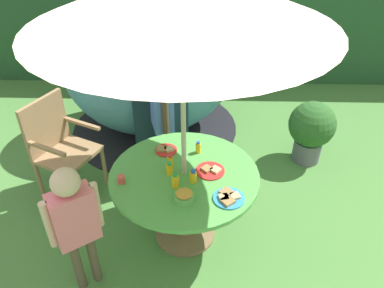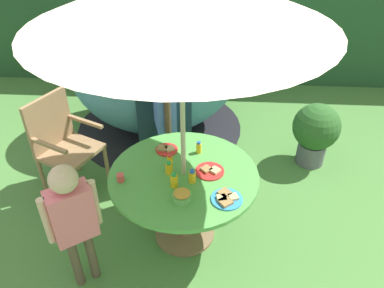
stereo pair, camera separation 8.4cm
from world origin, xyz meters
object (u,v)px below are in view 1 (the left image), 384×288
at_px(juice_bottle_near_left, 169,169).
at_px(juice_bottle_center_front, 170,161).
at_px(juice_bottle_far_left, 198,147).
at_px(juice_bottle_mid_left, 193,176).
at_px(potted_plant, 311,129).
at_px(child_in_pink_shirt, 74,217).
at_px(cup_near, 121,179).
at_px(wooden_chair, 59,143).
at_px(juice_bottle_near_right, 175,181).
at_px(garden_table, 184,189).
at_px(dome_tent, 151,62).
at_px(plate_center_back, 166,150).
at_px(snack_bowl, 184,196).
at_px(plate_front_edge, 228,198).
at_px(plate_far_right, 210,170).
at_px(child_in_blue_shirt, 162,107).

bearing_deg(juice_bottle_near_left, juice_bottle_center_front, 91.06).
distance_m(juice_bottle_far_left, juice_bottle_mid_left, 0.38).
relative_size(potted_plant, child_in_pink_shirt, 0.63).
xyz_separation_m(juice_bottle_near_left, cup_near, (-0.36, -0.12, -0.02)).
height_order(wooden_chair, potted_plant, wooden_chair).
bearing_deg(juice_bottle_near_right, cup_near, 175.11).
xyz_separation_m(garden_table, dome_tent, (-0.45, 1.75, 0.34)).
xyz_separation_m(garden_table, juice_bottle_mid_left, (0.07, -0.09, 0.21)).
xyz_separation_m(dome_tent, plate_center_back, (0.28, -1.46, -0.17)).
distance_m(wooden_chair, juice_bottle_near_right, 1.36).
bearing_deg(garden_table, plate_center_back, 119.99).
distance_m(snack_bowl, juice_bottle_near_right, 0.16).
relative_size(wooden_chair, child_in_pink_shirt, 0.89).
relative_size(plate_center_back, cup_near, 3.05).
xyz_separation_m(wooden_chair, juice_bottle_far_left, (1.30, -0.28, 0.18)).
xyz_separation_m(wooden_chair, cup_near, (0.73, -0.68, 0.16)).
bearing_deg(juice_bottle_near_left, juice_bottle_far_left, 52.70).
bearing_deg(dome_tent, wooden_chair, -135.30).
bearing_deg(cup_near, juice_bottle_near_left, 17.99).
bearing_deg(potted_plant, dome_tent, 160.21).
distance_m(plate_front_edge, plate_far_right, 0.33).
height_order(child_in_blue_shirt, juice_bottle_center_front, child_in_blue_shirt).
bearing_deg(juice_bottle_near_right, juice_bottle_far_left, 69.62).
bearing_deg(snack_bowl, wooden_chair, 144.67).
relative_size(juice_bottle_center_front, juice_bottle_mid_left, 1.00).
relative_size(snack_bowl, juice_bottle_near_left, 1.34).
bearing_deg(juice_bottle_near_right, child_in_pink_shirt, -151.79).
relative_size(juice_bottle_near_left, juice_bottle_mid_left, 0.98).
bearing_deg(child_in_pink_shirt, garden_table, -0.00).
bearing_deg(juice_bottle_center_front, juice_bottle_near_right, -76.85).
bearing_deg(juice_bottle_mid_left, plate_front_edge, -35.30).
xyz_separation_m(child_in_pink_shirt, cup_near, (0.25, 0.39, 0.01)).
bearing_deg(juice_bottle_center_front, wooden_chair, 156.43).
xyz_separation_m(juice_bottle_near_left, juice_bottle_far_left, (0.22, 0.29, -0.00)).
bearing_deg(juice_bottle_far_left, garden_table, -110.09).
bearing_deg(wooden_chair, garden_table, -90.00).
distance_m(garden_table, juice_bottle_far_left, 0.37).
bearing_deg(plate_far_right, juice_bottle_mid_left, -136.42).
xyz_separation_m(wooden_chair, plate_front_edge, (1.53, -0.84, 0.14)).
xyz_separation_m(juice_bottle_near_right, cup_near, (-0.41, 0.04, -0.03)).
bearing_deg(juice_bottle_far_left, plate_front_edge, -68.09).
bearing_deg(juice_bottle_near_left, plate_center_back, 100.84).
relative_size(child_in_pink_shirt, snack_bowl, 7.82).
bearing_deg(juice_bottle_far_left, juice_bottle_mid_left, -94.88).
relative_size(wooden_chair, juice_bottle_center_front, 9.07).
distance_m(snack_bowl, juice_bottle_mid_left, 0.21).
bearing_deg(juice_bottle_far_left, child_in_pink_shirt, -136.06).
relative_size(juice_bottle_near_right, cup_near, 1.99).
distance_m(wooden_chair, plate_center_back, 1.07).
bearing_deg(cup_near, juice_bottle_near_right, -4.89).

